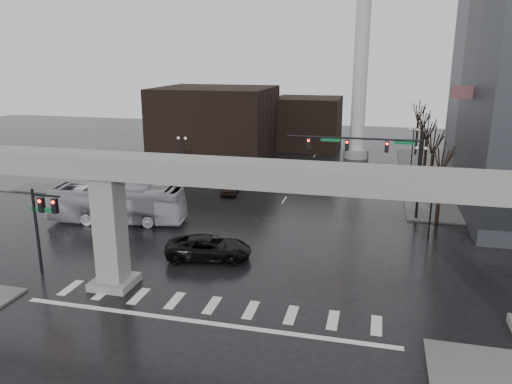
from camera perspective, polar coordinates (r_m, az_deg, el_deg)
ground at (r=31.56m, az=-4.44°, el=-11.94°), size 160.00×160.00×0.00m
sidewalk_nw at (r=73.12m, az=-15.06°, el=3.56°), size 28.00×36.00×0.15m
elevated_guideway at (r=28.68m, az=-2.33°, el=0.04°), size 48.00×2.60×8.70m
building_far_left at (r=72.92m, az=-4.66°, el=7.93°), size 16.00×14.00×10.00m
building_far_mid at (r=79.99m, az=5.93°, el=7.85°), size 10.00×10.00×8.00m
smokestack at (r=72.60m, az=11.90°, el=14.24°), size 3.60×3.60×30.00m
signal_mast_arm at (r=46.15m, az=13.65°, el=4.20°), size 12.12×0.43×8.00m
signal_left_pole at (r=35.95m, az=-23.22°, el=-2.69°), size 2.30×0.30×6.00m
flagpole_assembly at (r=49.42m, az=21.18°, el=6.32°), size 2.06×0.12×12.00m
lamp_right_0 at (r=42.24m, az=19.48°, el=-0.57°), size 1.22×0.32×5.11m
lamp_right_1 at (r=55.81m, az=18.25°, el=3.29°), size 1.22×0.32×5.11m
lamp_right_2 at (r=69.55m, az=17.51°, el=5.63°), size 1.22×0.32×5.11m
lamp_left_0 at (r=47.67m, az=-14.74°, el=1.58°), size 1.22×0.32×5.11m
lamp_left_1 at (r=60.03m, az=-8.41°, el=4.72°), size 1.22×0.32×5.11m
lamp_left_2 at (r=72.98m, az=-4.26°, el=6.74°), size 1.22×0.32×5.11m
tree_right_0 at (r=46.38m, az=20.24°, el=-0.14°), size 1.09×1.58×7.50m
tree_right_1 at (r=54.10m, az=19.42°, el=2.14°), size 1.09×1.61×7.67m
tree_right_2 at (r=61.89m, az=18.80°, el=3.85°), size 1.10×1.63×7.85m
tree_right_3 at (r=69.72m, az=18.32°, el=5.18°), size 1.11×1.66×8.02m
tree_right_4 at (r=77.59m, az=17.94°, el=6.23°), size 1.12×1.69×8.19m
pickup_truck at (r=36.80m, az=-5.43°, el=-6.36°), size 6.64×3.97×1.73m
city_bus at (r=45.88m, az=-15.61°, el=-1.33°), size 12.39×4.29×3.38m
far_car at (r=53.74m, az=-2.93°, el=0.59°), size 2.18×4.40×1.44m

